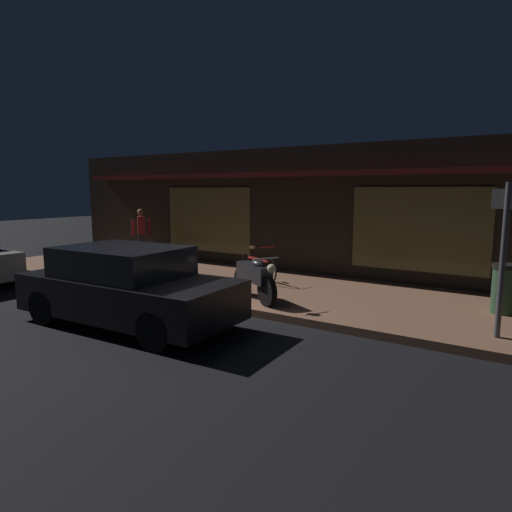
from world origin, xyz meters
The scene contains 9 objects.
ground_plane centered at (0.00, 0.00, 0.00)m, with size 60.00×60.00×0.00m, color black.
sidewalk_slab centered at (0.00, 3.00, 0.07)m, with size 18.00×4.00×0.15m, color #8C6047.
storefront_building centered at (0.00, 6.39, 1.80)m, with size 18.00×3.30×3.60m.
motorcycle centered at (0.78, 1.62, 0.65)m, with size 1.55×0.96×0.97m.
bicycle_parked centered at (-0.29, 3.37, 0.51)m, with size 1.52×0.74×0.91m.
person_photographer centered at (-5.27, 4.10, 1.03)m, with size 0.46×0.52×1.67m.
sign_post centered at (5.24, 1.74, 1.51)m, with size 0.44×0.09×2.40m.
trash_bin centered at (5.19, 3.35, 0.62)m, with size 0.48×0.48×0.93m.
parked_car_far centered at (-0.52, -0.61, 0.70)m, with size 4.18×1.95×1.42m.
Camera 1 is at (5.76, -5.95, 2.44)m, focal length 31.34 mm.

